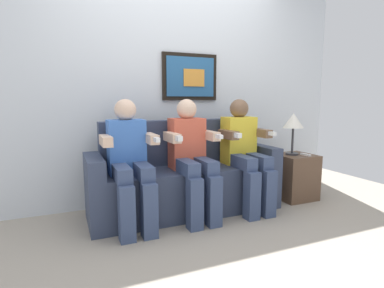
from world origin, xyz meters
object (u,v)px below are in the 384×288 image
table_lamp (293,122)px  side_table_right (294,176)px  person_on_left (130,159)px  person_on_right (245,150)px  spare_remote_on_table (305,155)px  person_in_middle (192,154)px  couch (185,180)px

table_lamp → side_table_right: bearing=-9.4°
person_on_left → person_on_right: 1.15m
side_table_right → spare_remote_on_table: spare_remote_on_table is taller
person_on_right → table_lamp: person_on_right is taller
person_in_middle → table_lamp: bearing=3.2°
couch → person_on_left: size_ratio=1.68×
person_in_middle → spare_remote_on_table: bearing=-1.3°
person_in_middle → spare_remote_on_table: 1.34m
couch → table_lamp: (1.24, -0.10, 0.55)m
side_table_right → person_on_left: bearing=-178.1°
person_on_left → spare_remote_on_table: size_ratio=8.54×
couch → person_on_right: bearing=-16.2°
person_on_left → person_on_right: size_ratio=1.00×
couch → side_table_right: (1.28, -0.11, -0.06)m
person_on_right → person_in_middle: bearing=180.0°
couch → person_on_right: size_ratio=1.68×
person_on_left → table_lamp: size_ratio=2.41×
table_lamp → couch: bearing=175.4°
couch → table_lamp: 1.36m
side_table_right → table_lamp: 0.61m
person_in_middle → table_lamp: 1.27m
table_lamp → person_on_left: bearing=-177.9°
person_on_right → side_table_right: bearing=5.0°
person_on_right → spare_remote_on_table: size_ratio=8.54×
person_on_left → table_lamp: (1.81, 0.07, 0.25)m
couch → spare_remote_on_table: size_ratio=14.32×
side_table_right → person_on_right: bearing=-175.0°
person_on_right → person_on_left: bearing=180.0°
couch → person_in_middle: bearing=-90.0°
person_on_left → table_lamp: person_on_left is taller
person_in_middle → couch: bearing=90.0°
side_table_right → table_lamp: bearing=170.6°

